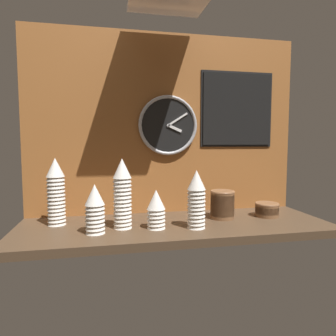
{
  "coord_description": "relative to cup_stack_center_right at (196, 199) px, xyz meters",
  "views": [
    {
      "loc": [
        -0.34,
        -1.49,
        0.42
      ],
      "look_at": [
        -0.03,
        0.04,
        0.28
      ],
      "focal_mm": 32.0,
      "sensor_mm": 36.0,
      "label": 1
    }
  ],
  "objects": [
    {
      "name": "wall_tiled_back",
      "position": [
        -0.08,
        0.37,
        0.38
      ],
      "size": [
        1.6,
        0.03,
        1.05
      ],
      "color": "#A3602D",
      "rests_on": "ground_plane"
    },
    {
      "name": "wall_clock",
      "position": [
        -0.07,
        0.34,
        0.37
      ],
      "size": [
        0.35,
        0.03,
        0.35
      ],
      "color": "black"
    },
    {
      "name": "cup_stack_center_right",
      "position": [
        0.0,
        0.0,
        0.0
      ],
      "size": [
        0.09,
        0.09,
        0.29
      ],
      "color": "white",
      "rests_on": "ground_plane"
    },
    {
      "name": "bowl_stack_right",
      "position": [
        0.19,
        0.15,
        -0.06
      ],
      "size": [
        0.13,
        0.13,
        0.15
      ],
      "color": "brown",
      "rests_on": "ground_plane"
    },
    {
      "name": "cup_stack_far_left",
      "position": [
        -0.68,
        0.19,
        0.03
      ],
      "size": [
        0.09,
        0.09,
        0.34
      ],
      "color": "white",
      "rests_on": "ground_plane"
    },
    {
      "name": "cup_stack_center_left",
      "position": [
        -0.35,
        0.07,
        0.03
      ],
      "size": [
        0.09,
        0.09,
        0.34
      ],
      "color": "white",
      "rests_on": "ground_plane"
    },
    {
      "name": "bowl_stack_far_right",
      "position": [
        0.46,
        0.14,
        -0.1
      ],
      "size": [
        0.13,
        0.13,
        0.08
      ],
      "color": "brown",
      "rests_on": "ground_plane"
    },
    {
      "name": "menu_board",
      "position": [
        0.36,
        0.35,
        0.48
      ],
      "size": [
        0.46,
        0.01,
        0.46
      ],
      "color": "black"
    },
    {
      "name": "cup_stack_left",
      "position": [
        -0.48,
        0.01,
        -0.03
      ],
      "size": [
        0.09,
        0.09,
        0.23
      ],
      "color": "white",
      "rests_on": "ground_plane"
    },
    {
      "name": "ground_plane",
      "position": [
        -0.08,
        0.11,
        -0.16
      ],
      "size": [
        1.6,
        0.56,
        0.04
      ],
      "primitive_type": "cube",
      "color": "#4C3826"
    },
    {
      "name": "cup_stack_center",
      "position": [
        -0.19,
        0.03,
        -0.05
      ],
      "size": [
        0.09,
        0.09,
        0.19
      ],
      "color": "white",
      "rests_on": "ground_plane"
    }
  ]
}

